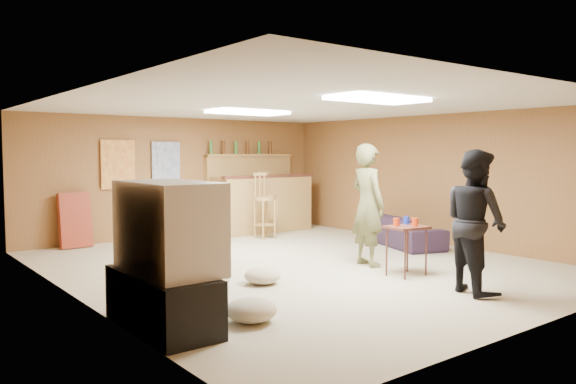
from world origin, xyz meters
TOP-DOWN VIEW (x-y plane):
  - ground at (0.00, 0.00)m, footprint 7.00×7.00m
  - ceiling at (0.00, 0.00)m, footprint 6.00×7.00m
  - wall_back at (0.00, 3.50)m, footprint 6.00×0.02m
  - wall_front at (0.00, -3.50)m, footprint 6.00×0.02m
  - wall_left at (-3.00, 0.00)m, footprint 0.02×7.00m
  - wall_right at (3.00, 0.00)m, footprint 0.02×7.00m
  - tv_stand at (-2.72, -1.50)m, footprint 0.55×1.30m
  - dvd_box at (-2.50, -1.50)m, footprint 0.35×0.50m
  - tv_body at (-2.65, -1.50)m, footprint 0.60×1.10m
  - tv_screen at (-2.34, -1.50)m, footprint 0.02×0.95m
  - bar_counter at (1.50, 2.95)m, footprint 2.00×0.60m
  - bar_lip at (1.50, 2.70)m, footprint 2.10×0.12m
  - bar_shelf at (1.50, 3.40)m, footprint 2.00×0.18m
  - bar_backing at (1.50, 3.42)m, footprint 2.00×0.14m
  - poster_left at (-1.20, 3.46)m, footprint 0.60×0.03m
  - poster_right at (-0.30, 3.46)m, footprint 0.55×0.03m
  - folding_chair_stack at (-2.00, 3.30)m, footprint 0.50×0.26m
  - ceiling_panel_front at (0.00, -1.50)m, footprint 1.20×0.60m
  - ceiling_panel_back at (0.00, 1.20)m, footprint 1.20×0.60m
  - person_olive at (0.73, -0.64)m, footprint 0.49×0.66m
  - person_black at (0.59, -2.42)m, footprint 0.83×0.93m
  - sofa at (2.42, 0.18)m, footprint 1.21×1.85m
  - tray_table at (0.64, -1.41)m, footprint 0.52×0.44m
  - cup_red_near at (0.52, -1.35)m, footprint 0.08×0.08m
  - cup_red_far at (0.70, -1.49)m, footprint 0.09×0.09m
  - cup_blue at (0.77, -1.29)m, footprint 0.09×0.09m
  - bar_stool_left at (1.04, 2.23)m, footprint 0.48×0.48m
  - bar_stool_right at (1.52, 2.79)m, footprint 0.43×0.43m
  - cushion_near_tv at (-1.68, -0.47)m, footprint 0.64×0.64m
  - cushion_mid at (-1.05, -0.65)m, footprint 0.55×0.55m
  - cushion_far at (-1.99, -1.81)m, footprint 0.52×0.52m
  - bottle_row at (1.30, 3.38)m, footprint 1.48×0.08m

SIDE VIEW (x-z plane):
  - ground at x=0.00m, z-range 0.00..0.00m
  - cushion_mid at x=-1.05m, z-range 0.00..0.20m
  - cushion_far at x=-1.99m, z-range 0.00..0.22m
  - cushion_near_tv at x=-1.68m, z-range 0.00..0.22m
  - dvd_box at x=-2.50m, z-range 0.11..0.19m
  - tv_stand at x=-2.72m, z-range 0.00..0.50m
  - sofa at x=2.42m, z-range 0.00..0.50m
  - tray_table at x=0.64m, z-range 0.00..0.63m
  - folding_chair_stack at x=-2.00m, z-range -0.01..0.91m
  - bar_stool_right at x=1.52m, z-range 0.00..1.09m
  - bar_counter at x=1.50m, z-range 0.00..1.10m
  - bar_stool_left at x=1.04m, z-range 0.00..1.15m
  - cup_red_near at x=0.52m, z-range 0.63..0.74m
  - cup_blue at x=0.77m, z-range 0.63..0.74m
  - cup_red_far at x=0.70m, z-range 0.63..0.74m
  - person_black at x=0.59m, z-range 0.00..1.59m
  - person_olive at x=0.73m, z-range 0.00..1.68m
  - tv_body at x=-2.65m, z-range 0.50..1.30m
  - tv_screen at x=-2.34m, z-range 0.57..1.23m
  - wall_back at x=0.00m, z-range 0.00..2.20m
  - wall_front at x=0.00m, z-range 0.00..2.20m
  - wall_left at x=-3.00m, z-range 0.00..2.20m
  - wall_right at x=3.00m, z-range 0.00..2.20m
  - bar_lip at x=1.50m, z-range 1.08..1.12m
  - bar_backing at x=1.50m, z-range 0.90..1.50m
  - poster_left at x=-1.20m, z-range 0.93..1.78m
  - poster_right at x=-0.30m, z-range 0.95..1.75m
  - bar_shelf at x=1.50m, z-range 1.48..1.52m
  - bottle_row at x=1.30m, z-range 1.52..1.78m
  - ceiling_panel_front at x=0.00m, z-range 2.15..2.19m
  - ceiling_panel_back at x=0.00m, z-range 2.15..2.19m
  - ceiling at x=0.00m, z-range 2.19..2.21m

